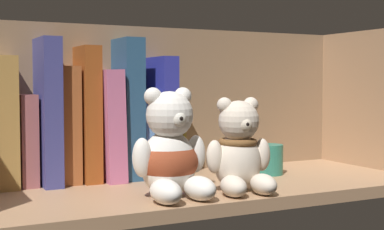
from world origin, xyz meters
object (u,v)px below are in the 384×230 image
Objects in this scene: book_10 at (125,108)px; book_13 at (171,133)px; teddy_bear_larger at (170,154)px; book_8 at (85,114)px; book_11 at (142,134)px; book_9 at (104,124)px; teddy_bear_smaller at (239,151)px; book_6 at (45,111)px; book_7 at (66,124)px; book_4 at (3,122)px; book_12 at (158,116)px; book_5 at (25,140)px; pillar_candle at (268,159)px.

book_10 reaches higher than book_13.
book_13 is at bearing 65.23° from teddy_bear_larger.
book_8 is 1.42× the size of teddy_bear_larger.
book_13 is (5.76, 0.00, 0.08)cm from book_11.
book_9 reaches higher than teddy_bear_smaller.
book_13 is at bearing 0.00° from book_6.
book_11 is at bearing 0.00° from book_7.
book_11 is at bearing 110.34° from teddy_bear_smaller.
book_4 is 17.25cm from book_9.
book_6 is at bearing 180.00° from book_8.
book_7 is at bearing 180.00° from book_12.
book_13 is (9.17, 0.00, -4.76)cm from book_10.
book_5 is 35.78cm from teddy_bear_smaller.
book_11 is (3.42, 0.00, -4.84)cm from book_10.
book_12 is at bearing 152.06° from pillar_candle.
book_7 is at bearing 136.05° from teddy_bear_smaller.
book_7 is 11.03cm from book_10.
book_9 is 1.18× the size of teddy_bear_larger.
teddy_bear_larger is (-0.20, -20.31, -5.98)cm from book_10.
book_12 is at bearing 0.00° from book_6.
book_12 is at bearing 0.00° from book_9.
book_11 is (10.74, 0.00, -4.06)cm from book_8.
book_10 is 1.64× the size of book_11.
book_6 is 0.98× the size of book_10.
book_9 reaches higher than book_11.
book_9 is 4.71cm from book_10.
book_11 is at bearing 180.00° from book_12.
book_9 is 7.50cm from book_11.
book_7 is at bearing 0.00° from book_5.
book_13 is at bearing 0.00° from book_10.
book_8 is 28.72cm from teddy_bear_smaller.
book_8 is (13.70, 0.00, 0.97)cm from book_4.
book_12 is 3.88× the size of pillar_candle.
book_11 is at bearing 0.00° from book_5.
book_13 is (26.67, 0.00, 0.10)cm from book_5.
book_9 is at bearing 180.00° from book_10.
teddy_bear_larger is (10.54, -20.31, -3.47)cm from book_7.
book_10 reaches higher than book_4.
book_9 is (13.70, 0.00, 2.07)cm from book_5.
book_5 is at bearing 130.42° from teddy_bear_larger.
book_10 is 1.62× the size of book_13.
book_10 is 6.69cm from book_12.
book_12 is at bearing 102.68° from teddy_bear_smaller.
book_13 is 1.04× the size of teddy_bear_smaller.
teddy_bear_larger is (20.82, -20.31, -4.22)cm from book_4.
pillar_candle is (18.18, -9.64, -8.04)cm from book_12.
book_4 is at bearing 180.00° from book_11.
book_4 is at bearing 180.00° from book_10.
book_10 is at bearing 158.66° from pillar_candle.
book_4 is 0.86× the size of book_10.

